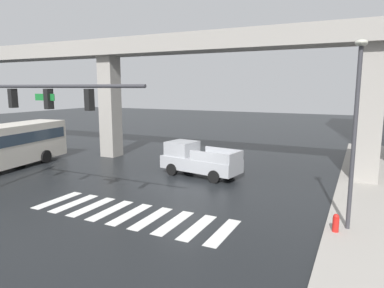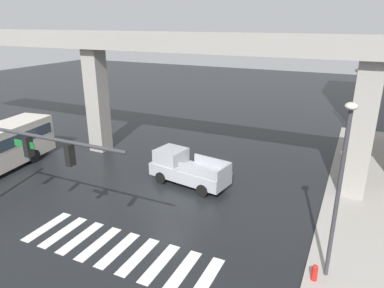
{
  "view_description": "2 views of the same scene",
  "coord_description": "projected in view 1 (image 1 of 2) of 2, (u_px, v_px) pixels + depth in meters",
  "views": [
    {
      "loc": [
        8.92,
        -16.72,
        5.56
      ],
      "look_at": [
        0.08,
        1.26,
        2.28
      ],
      "focal_mm": 32.48,
      "sensor_mm": 36.0,
      "label": 1
    },
    {
      "loc": [
        8.82,
        -15.41,
        9.84
      ],
      "look_at": [
        0.28,
        2.45,
        2.87
      ],
      "focal_mm": 32.72,
      "sensor_mm": 36.0,
      "label": 2
    }
  ],
  "objects": [
    {
      "name": "street_lamp_far_north",
      "position": [
        361.0,
        98.0,
        31.88
      ],
      "size": [
        0.44,
        0.7,
        7.24
      ],
      "color": "#38383D",
      "rests_on": "ground"
    },
    {
      "name": "street_lamp_mid_block",
      "position": [
        360.0,
        104.0,
        21.61
      ],
      "size": [
        0.44,
        0.7,
        7.24
      ],
      "color": "#38383D",
      "rests_on": "ground"
    },
    {
      "name": "fire_hydrant",
      "position": [
        336.0,
        224.0,
        13.12
      ],
      "size": [
        0.24,
        0.24,
        0.85
      ],
      "color": "red",
      "rests_on": "ground"
    },
    {
      "name": "sidewalk_east",
      "position": [
        378.0,
        200.0,
        17.03
      ],
      "size": [
        4.0,
        36.0,
        0.15
      ],
      "primitive_type": "cube",
      "color": "#9E9991",
      "rests_on": "ground"
    },
    {
      "name": "ground_plane",
      "position": [
        181.0,
        187.0,
        19.59
      ],
      "size": [
        120.0,
        120.0,
        0.0
      ],
      "primitive_type": "plane",
      "color": "black"
    },
    {
      "name": "traffic_signal_mast",
      "position": [
        12.0,
        107.0,
        15.46
      ],
      "size": [
        10.89,
        0.32,
        6.2
      ],
      "color": "#38383D",
      "rests_on": "ground"
    },
    {
      "name": "crosswalk_stripes",
      "position": [
        130.0,
        214.0,
        15.35
      ],
      "size": [
        9.35,
        2.8,
        0.01
      ],
      "color": "silver",
      "rests_on": "ground"
    },
    {
      "name": "elevated_overpass",
      "position": [
        219.0,
        51.0,
        23.15
      ],
      "size": [
        58.53,
        2.46,
        9.16
      ],
      "color": "#9E9991",
      "rests_on": "ground"
    },
    {
      "name": "street_lamp_near_corner",
      "position": [
        356.0,
        115.0,
        12.76
      ],
      "size": [
        0.44,
        0.7,
        7.24
      ],
      "color": "#38383D",
      "rests_on": "ground"
    },
    {
      "name": "pickup_truck",
      "position": [
        197.0,
        160.0,
        22.06
      ],
      "size": [
        5.33,
        2.68,
        2.08
      ],
      "color": "#A8AAAF",
      "rests_on": "ground"
    }
  ]
}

